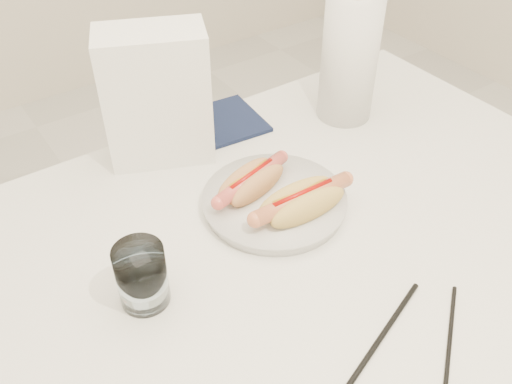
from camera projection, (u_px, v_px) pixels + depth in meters
table at (284, 274)px, 0.89m from camera, size 1.20×0.80×0.75m
plate at (274, 203)px, 0.91m from camera, size 0.27×0.27×0.02m
hotdog_left at (251, 182)px, 0.91m from camera, size 0.16×0.09×0.04m
hotdog_right at (302, 202)px, 0.87m from camera, size 0.17×0.07×0.05m
water_glass at (142, 276)px, 0.74m from camera, size 0.07×0.07×0.09m
chopstick_near at (376, 345)px, 0.71m from camera, size 0.23×0.09×0.01m
chopstick_far at (450, 341)px, 0.72m from camera, size 0.15×0.12×0.01m
napkin_box at (157, 97)px, 0.96m from camera, size 0.20×0.16×0.24m
navy_napkin at (222, 122)px, 1.11m from camera, size 0.16×0.16×0.01m
paper_towel_roll at (349, 60)px, 1.06m from camera, size 0.13×0.13×0.24m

